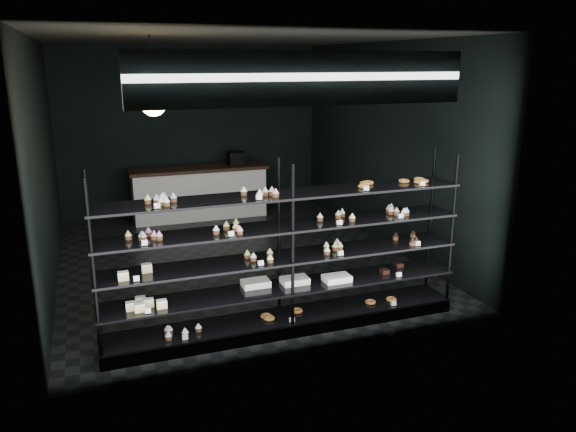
% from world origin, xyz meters
% --- Properties ---
extents(room, '(5.01, 6.01, 3.20)m').
position_xyz_m(room, '(0.00, 0.00, 1.60)').
color(room, black).
rests_on(room, ground).
extents(display_shelf, '(4.00, 0.50, 1.91)m').
position_xyz_m(display_shelf, '(-0.07, -2.45, 0.63)').
color(display_shelf, black).
rests_on(display_shelf, room).
extents(signage, '(3.30, 0.05, 0.50)m').
position_xyz_m(signage, '(0.00, -2.93, 2.75)').
color(signage, '#0B0D3B').
rests_on(signage, room).
extents(pendant_lamp, '(0.28, 0.28, 0.87)m').
position_xyz_m(pendant_lamp, '(-1.22, -1.39, 2.45)').
color(pendant_lamp, black).
rests_on(pendant_lamp, room).
extents(service_counter, '(2.57, 0.65, 1.23)m').
position_xyz_m(service_counter, '(0.01, 2.50, 0.50)').
color(service_counter, silver).
rests_on(service_counter, room).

